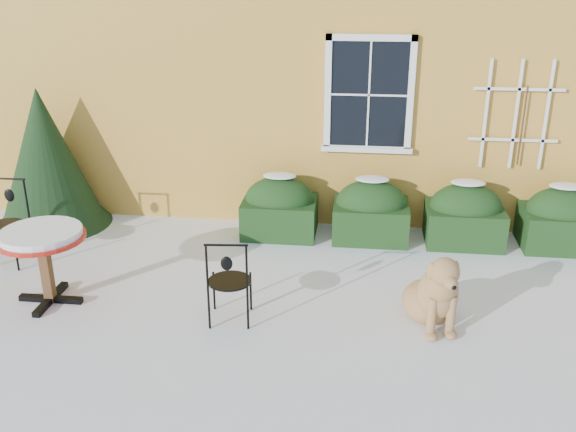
# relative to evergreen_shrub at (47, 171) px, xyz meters

# --- Properties ---
(ground) EXTENTS (80.00, 80.00, 0.00)m
(ground) POSITION_rel_evergreen_shrub_xyz_m (3.73, -2.52, -0.83)
(ground) COLOR white
(ground) RESTS_ON ground
(hedge_row) EXTENTS (4.95, 0.80, 0.91)m
(hedge_row) POSITION_rel_evergreen_shrub_xyz_m (5.38, 0.03, -0.43)
(hedge_row) COLOR black
(hedge_row) RESTS_ON ground
(evergreen_shrub) EXTENTS (1.70, 1.70, 2.06)m
(evergreen_shrub) POSITION_rel_evergreen_shrub_xyz_m (0.00, 0.00, 0.00)
(evergreen_shrub) COLOR black
(evergreen_shrub) RESTS_ON ground
(bistro_table) EXTENTS (0.97, 0.97, 0.90)m
(bistro_table) POSITION_rel_evergreen_shrub_xyz_m (1.03, -2.28, -0.08)
(bistro_table) COLOR black
(bistro_table) RESTS_ON ground
(patio_chair_near) EXTENTS (0.49, 0.48, 1.00)m
(patio_chair_near) POSITION_rel_evergreen_shrub_xyz_m (3.20, -2.46, -0.33)
(patio_chair_near) COLOR black
(patio_chair_near) RESTS_ON ground
(patio_chair_far) EXTENTS (0.52, 0.52, 1.09)m
(patio_chair_far) POSITION_rel_evergreen_shrub_xyz_m (0.02, -1.28, -0.28)
(patio_chair_far) COLOR black
(patio_chair_far) RESTS_ON ground
(dog) EXTENTS (0.73, 1.03, 0.92)m
(dog) POSITION_rel_evergreen_shrub_xyz_m (5.40, -2.30, -0.46)
(dog) COLOR #B1834F
(dog) RESTS_ON ground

